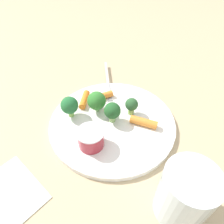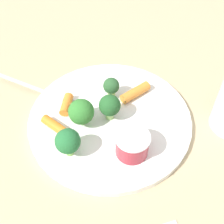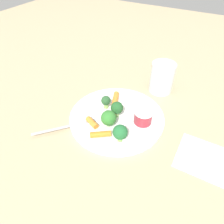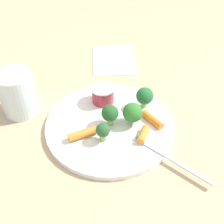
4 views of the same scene
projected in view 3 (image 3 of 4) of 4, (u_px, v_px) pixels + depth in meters
name	position (u px, v px, depth m)	size (l,w,h in m)	color
ground_plane	(117.00, 119.00, 0.61)	(2.40, 2.40, 0.00)	tan
plate	(117.00, 117.00, 0.60)	(0.28, 0.28, 0.01)	white
sauce_cup	(143.00, 117.00, 0.57)	(0.05, 0.05, 0.04)	#9D2834
broccoli_floret_0	(106.00, 101.00, 0.61)	(0.03, 0.03, 0.04)	#91BE60
broccoli_floret_1	(115.00, 108.00, 0.58)	(0.04, 0.04, 0.05)	#8BBE6B
broccoli_floret_2	(110.00, 119.00, 0.55)	(0.04, 0.04, 0.05)	#83AD71
broccoli_floret_3	(120.00, 132.00, 0.51)	(0.04, 0.04, 0.05)	#85C559
carrot_stick_0	(92.00, 123.00, 0.57)	(0.02, 0.02, 0.04)	orange
carrot_stick_1	(115.00, 99.00, 0.64)	(0.02, 0.02, 0.06)	orange
carrot_stick_2	(100.00, 134.00, 0.54)	(0.02, 0.02, 0.06)	orange
fork	(66.00, 127.00, 0.56)	(0.13, 0.14, 0.00)	#BABBC3
drinking_glass	(162.00, 78.00, 0.68)	(0.08, 0.08, 0.10)	silver
napkin	(208.00, 160.00, 0.50)	(0.15, 0.12, 0.00)	white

